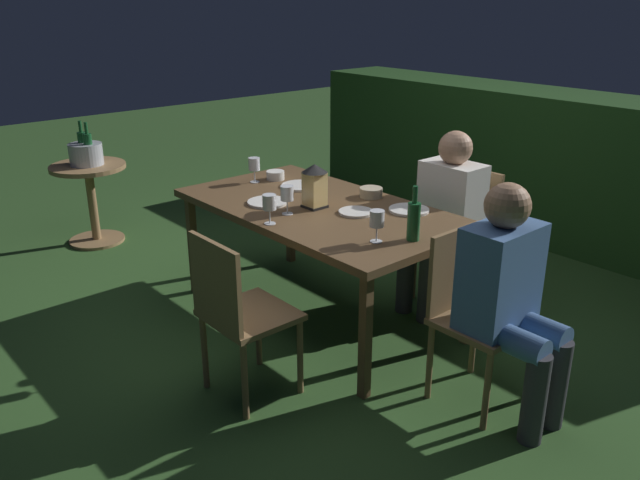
{
  "coord_description": "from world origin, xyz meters",
  "views": [
    {
      "loc": [
        2.79,
        -2.43,
        1.93
      ],
      "look_at": [
        0.0,
        0.0,
        0.51
      ],
      "focal_mm": 36.3,
      "sensor_mm": 36.0,
      "label": 1
    }
  ],
  "objects_px": {
    "plate_d": "(301,186)",
    "person_in_blue": "(510,293)",
    "lantern_centerpiece": "(315,184)",
    "chair_head_far": "(473,308)",
    "side_table": "(91,191)",
    "chair_side_left_b": "(238,310)",
    "wine_glass_a": "(377,220)",
    "wine_glass_c": "(254,165)",
    "person_in_cream": "(444,213)",
    "chair_side_right_b": "(462,229)",
    "wine_glass_d": "(287,195)",
    "plate_a": "(409,210)",
    "ice_bucket": "(86,152)",
    "green_bottle_on_table": "(414,220)",
    "bowl_olives": "(371,192)",
    "bowl_bread": "(275,175)",
    "wine_glass_b": "(269,204)",
    "dining_table": "(320,214)",
    "plate_c": "(268,202)",
    "plate_b": "(356,212)"
  },
  "relations": [
    {
      "from": "person_in_blue",
      "to": "bowl_bread",
      "type": "height_order",
      "value": "person_in_blue"
    },
    {
      "from": "chair_head_far",
      "to": "wine_glass_a",
      "type": "relative_size",
      "value": 5.15
    },
    {
      "from": "wine_glass_b",
      "to": "wine_glass_d",
      "type": "distance_m",
      "value": 0.19
    },
    {
      "from": "person_in_cream",
      "to": "side_table",
      "type": "relative_size",
      "value": 1.76
    },
    {
      "from": "person_in_blue",
      "to": "green_bottle_on_table",
      "type": "xyz_separation_m",
      "value": [
        -0.59,
        -0.01,
        0.2
      ]
    },
    {
      "from": "person_in_blue",
      "to": "lantern_centerpiece",
      "type": "relative_size",
      "value": 4.34
    },
    {
      "from": "lantern_centerpiece",
      "to": "chair_head_far",
      "type": "bearing_deg",
      "value": 2.12
    },
    {
      "from": "wine_glass_d",
      "to": "plate_a",
      "type": "bearing_deg",
      "value": 53.38
    },
    {
      "from": "ice_bucket",
      "to": "green_bottle_on_table",
      "type": "bearing_deg",
      "value": 10.03
    },
    {
      "from": "dining_table",
      "to": "ice_bucket",
      "type": "xyz_separation_m",
      "value": [
        -2.21,
        -0.54,
        0.07
      ]
    },
    {
      "from": "green_bottle_on_table",
      "to": "plate_d",
      "type": "bearing_deg",
      "value": 170.77
    },
    {
      "from": "plate_c",
      "to": "side_table",
      "type": "xyz_separation_m",
      "value": [
        -1.96,
        -0.33,
        -0.3
      ]
    },
    {
      "from": "plate_a",
      "to": "person_in_blue",
      "type": "bearing_deg",
      "value": -19.71
    },
    {
      "from": "person_in_blue",
      "to": "ice_bucket",
      "type": "relative_size",
      "value": 3.35
    },
    {
      "from": "chair_head_far",
      "to": "chair_side_right_b",
      "type": "bearing_deg",
      "value": 130.02
    },
    {
      "from": "chair_head_far",
      "to": "chair_side_left_b",
      "type": "xyz_separation_m",
      "value": [
        -0.74,
        -0.88,
        0.0
      ]
    },
    {
      "from": "wine_glass_a",
      "to": "wine_glass_b",
      "type": "height_order",
      "value": "same"
    },
    {
      "from": "green_bottle_on_table",
      "to": "wine_glass_b",
      "type": "relative_size",
      "value": 1.72
    },
    {
      "from": "green_bottle_on_table",
      "to": "plate_c",
      "type": "relative_size",
      "value": 1.17
    },
    {
      "from": "dining_table",
      "to": "plate_b",
      "type": "xyz_separation_m",
      "value": [
        0.24,
        0.07,
        0.06
      ]
    },
    {
      "from": "green_bottle_on_table",
      "to": "wine_glass_c",
      "type": "height_order",
      "value": "green_bottle_on_table"
    },
    {
      "from": "wine_glass_c",
      "to": "person_in_cream",
      "type": "bearing_deg",
      "value": 31.94
    },
    {
      "from": "person_in_blue",
      "to": "ice_bucket",
      "type": "height_order",
      "value": "person_in_blue"
    },
    {
      "from": "wine_glass_d",
      "to": "side_table",
      "type": "distance_m",
      "value": 2.26
    },
    {
      "from": "chair_side_right_b",
      "to": "lantern_centerpiece",
      "type": "relative_size",
      "value": 3.28
    },
    {
      "from": "green_bottle_on_table",
      "to": "wine_glass_b",
      "type": "xyz_separation_m",
      "value": [
        -0.69,
        -0.41,
        0.01
      ]
    },
    {
      "from": "person_in_blue",
      "to": "chair_side_left_b",
      "type": "distance_m",
      "value": 1.29
    },
    {
      "from": "lantern_centerpiece",
      "to": "side_table",
      "type": "distance_m",
      "value": 2.31
    },
    {
      "from": "chair_head_far",
      "to": "wine_glass_d",
      "type": "height_order",
      "value": "wine_glass_d"
    },
    {
      "from": "person_in_cream",
      "to": "plate_a",
      "type": "relative_size",
      "value": 4.84
    },
    {
      "from": "lantern_centerpiece",
      "to": "green_bottle_on_table",
      "type": "bearing_deg",
      "value": 2.21
    },
    {
      "from": "wine_glass_a",
      "to": "wine_glass_b",
      "type": "bearing_deg",
      "value": -156.94
    },
    {
      "from": "chair_side_right_b",
      "to": "chair_side_left_b",
      "type": "distance_m",
      "value": 1.76
    },
    {
      "from": "person_in_blue",
      "to": "plate_a",
      "type": "xyz_separation_m",
      "value": [
        -0.92,
        0.33,
        0.1
      ]
    },
    {
      "from": "chair_head_far",
      "to": "chair_side_left_b",
      "type": "bearing_deg",
      "value": -130.02
    },
    {
      "from": "person_in_cream",
      "to": "wine_glass_a",
      "type": "bearing_deg",
      "value": -74.39
    },
    {
      "from": "chair_head_far",
      "to": "side_table",
      "type": "bearing_deg",
      "value": -170.9
    },
    {
      "from": "bowl_olives",
      "to": "plate_a",
      "type": "bearing_deg",
      "value": -5.42
    },
    {
      "from": "person_in_blue",
      "to": "bowl_olives",
      "type": "relative_size",
      "value": 8.02
    },
    {
      "from": "person_in_blue",
      "to": "wine_glass_c",
      "type": "bearing_deg",
      "value": 179.75
    },
    {
      "from": "chair_side_right_b",
      "to": "lantern_centerpiece",
      "type": "xyz_separation_m",
      "value": [
        -0.4,
        -0.92,
        0.39
      ]
    },
    {
      "from": "wine_glass_a",
      "to": "plate_a",
      "type": "xyz_separation_m",
      "value": [
        -0.23,
        0.5,
        -0.11
      ]
    },
    {
      "from": "person_in_cream",
      "to": "side_table",
      "type": "xyz_separation_m",
      "value": [
        -2.61,
        -1.22,
        -0.2
      ]
    },
    {
      "from": "dining_table",
      "to": "person_in_cream",
      "type": "bearing_deg",
      "value": 59.6
    },
    {
      "from": "chair_side_left_b",
      "to": "plate_a",
      "type": "distance_m",
      "value": 1.24
    },
    {
      "from": "chair_head_far",
      "to": "wine_glass_b",
      "type": "relative_size",
      "value": 5.15
    },
    {
      "from": "plate_d",
      "to": "person_in_blue",
      "type": "bearing_deg",
      "value": -5.68
    },
    {
      "from": "chair_side_right_b",
      "to": "dining_table",
      "type": "bearing_deg",
      "value": -114.53
    },
    {
      "from": "green_bottle_on_table",
      "to": "side_table",
      "type": "bearing_deg",
      "value": -169.96
    },
    {
      "from": "wine_glass_a",
      "to": "wine_glass_c",
      "type": "height_order",
      "value": "same"
    }
  ]
}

